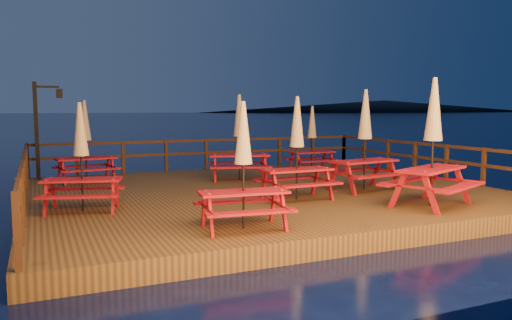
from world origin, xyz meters
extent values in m
plane|color=black|center=(0.00, 0.00, 0.00)|extent=(500.00, 500.00, 0.00)
cube|color=#432A15|center=(0.00, 0.00, 0.20)|extent=(12.00, 10.00, 0.40)
cylinder|color=#322010|center=(-5.60, -4.60, -0.30)|extent=(0.24, 0.24, 1.40)
cylinder|color=#322010|center=(-5.60, 4.60, -0.30)|extent=(0.24, 0.24, 1.40)
cylinder|color=#322010|center=(0.00, -4.60, -0.30)|extent=(0.24, 0.24, 1.40)
cylinder|color=#322010|center=(0.00, 4.60, -0.30)|extent=(0.24, 0.24, 1.40)
cylinder|color=#322010|center=(5.60, 4.60, -0.30)|extent=(0.24, 0.24, 1.40)
cube|color=#322010|center=(0.00, 4.85, 1.45)|extent=(11.70, 0.06, 0.09)
cube|color=#322010|center=(0.00, 4.85, 1.01)|extent=(11.70, 0.06, 0.09)
cube|color=#322010|center=(-4.68, 4.85, 0.95)|extent=(0.10, 0.10, 1.10)
cube|color=#322010|center=(0.00, 4.85, 0.95)|extent=(0.10, 0.10, 1.10)
cube|color=#322010|center=(4.68, 4.85, 0.95)|extent=(0.10, 0.10, 1.10)
cube|color=#322010|center=(-5.85, 0.00, 1.45)|extent=(0.06, 9.70, 0.09)
cube|color=#322010|center=(-5.85, 0.00, 1.01)|extent=(0.06, 9.70, 0.09)
cube|color=#322010|center=(-5.85, -3.88, 0.95)|extent=(0.10, 0.10, 1.10)
cube|color=#322010|center=(-5.85, 0.00, 0.95)|extent=(0.10, 0.10, 1.10)
cube|color=#322010|center=(-5.85, 3.88, 0.95)|extent=(0.10, 0.10, 1.10)
cube|color=#322010|center=(5.85, 0.00, 1.45)|extent=(0.06, 9.70, 0.09)
cube|color=#322010|center=(5.85, 0.00, 1.01)|extent=(0.06, 9.70, 0.09)
cube|color=#322010|center=(5.85, 0.00, 0.95)|extent=(0.10, 0.10, 1.10)
cube|color=#322010|center=(5.85, 3.88, 0.95)|extent=(0.10, 0.10, 1.10)
cube|color=black|center=(-5.55, 4.55, 1.90)|extent=(0.12, 0.12, 3.00)
cube|color=black|center=(-5.20, 4.55, 3.25)|extent=(0.70, 0.06, 0.06)
cube|color=black|center=(-4.85, 4.55, 3.05)|extent=(0.18, 0.18, 0.28)
sphere|color=#FFC766|center=(-4.85, 4.55, 3.05)|extent=(0.14, 0.14, 0.14)
ellipsoid|color=black|center=(185.00, 230.00, 3.50)|extent=(230.40, 86.40, 7.00)
cube|color=maroon|center=(0.15, -1.65, 1.12)|extent=(1.74, 0.69, 0.05)
cube|color=maroon|center=(0.14, -1.08, 0.83)|extent=(1.74, 0.29, 0.05)
cube|color=maroon|center=(0.16, -2.23, 0.83)|extent=(1.74, 0.29, 0.05)
cube|color=maroon|center=(-0.58, -1.34, 0.76)|extent=(0.06, 0.10, 0.72)
cube|color=maroon|center=(-0.57, -1.98, 0.76)|extent=(0.06, 0.10, 0.72)
cube|color=maroon|center=(0.87, -1.33, 0.76)|extent=(0.06, 0.10, 0.72)
cube|color=maroon|center=(0.88, -1.96, 0.76)|extent=(0.06, 0.10, 0.72)
cylinder|color=black|center=(0.15, -1.65, 1.60)|extent=(0.04, 0.04, 2.41)
cone|color=tan|center=(0.15, -1.65, 2.28)|extent=(0.35, 0.35, 1.20)
sphere|color=black|center=(0.15, -1.65, 2.84)|extent=(0.07, 0.07, 0.07)
cube|color=maroon|center=(-4.23, 3.39, 1.11)|extent=(1.78, 0.89, 0.05)
cube|color=maroon|center=(-4.31, 3.95, 0.83)|extent=(1.72, 0.50, 0.05)
cube|color=maroon|center=(-4.15, 2.83, 0.83)|extent=(1.72, 0.50, 0.05)
cube|color=maroon|center=(-4.98, 3.60, 0.75)|extent=(0.07, 0.10, 0.71)
cube|color=maroon|center=(-4.89, 2.98, 0.75)|extent=(0.07, 0.10, 0.71)
cube|color=maroon|center=(-3.57, 3.79, 0.75)|extent=(0.07, 0.10, 0.71)
cube|color=maroon|center=(-3.49, 3.18, 0.75)|extent=(0.07, 0.10, 0.71)
cylinder|color=black|center=(-4.23, 3.39, 1.58)|extent=(0.04, 0.04, 2.36)
cone|color=tan|center=(-4.23, 3.39, 2.24)|extent=(0.34, 0.34, 1.18)
sphere|color=black|center=(-4.23, 3.39, 2.79)|extent=(0.07, 0.07, 0.07)
cube|color=maroon|center=(-4.70, -1.01, 1.08)|extent=(1.74, 1.05, 0.05)
cube|color=maroon|center=(-4.56, -0.49, 0.81)|extent=(1.63, 0.68, 0.05)
cube|color=maroon|center=(-4.85, -1.54, 0.81)|extent=(1.63, 0.68, 0.05)
cube|color=maroon|center=(-5.28, -0.54, 0.74)|extent=(0.08, 0.10, 0.68)
cube|color=maroon|center=(-5.44, -1.12, 0.74)|extent=(0.08, 0.10, 0.68)
cube|color=maroon|center=(-3.97, -0.91, 0.74)|extent=(0.08, 0.10, 0.68)
cube|color=maroon|center=(-4.13, -1.49, 0.74)|extent=(0.08, 0.10, 0.68)
cylinder|color=black|center=(-4.70, -1.01, 1.53)|extent=(0.04, 0.04, 2.26)
cone|color=tan|center=(-4.70, -1.01, 2.16)|extent=(0.33, 0.33, 1.13)
sphere|color=black|center=(-4.70, -1.01, 2.68)|extent=(0.06, 0.06, 0.06)
cube|color=maroon|center=(2.47, -1.18, 1.18)|extent=(1.96, 0.98, 0.05)
cube|color=maroon|center=(2.38, -0.55, 0.87)|extent=(1.90, 0.54, 0.05)
cube|color=maroon|center=(2.55, -1.80, 0.87)|extent=(1.90, 0.54, 0.05)
cube|color=maroon|center=(1.64, -0.94, 0.79)|extent=(0.08, 0.11, 0.78)
cube|color=maroon|center=(1.74, -1.62, 0.79)|extent=(0.08, 0.11, 0.78)
cube|color=maroon|center=(3.20, -0.73, 0.79)|extent=(0.08, 0.11, 0.78)
cube|color=maroon|center=(3.29, -1.41, 0.79)|extent=(0.08, 0.11, 0.78)
cylinder|color=black|center=(2.47, -1.18, 1.71)|extent=(0.05, 0.05, 2.61)
cone|color=tan|center=(2.47, -1.18, 2.44)|extent=(0.38, 0.38, 1.31)
sphere|color=black|center=(2.47, -1.18, 3.05)|extent=(0.07, 0.07, 0.07)
cube|color=maroon|center=(0.12, 1.97, 1.16)|extent=(1.95, 1.23, 0.05)
cube|color=maroon|center=(0.30, 2.55, 0.86)|extent=(1.83, 0.82, 0.05)
cube|color=maroon|center=(-0.06, 1.39, 0.86)|extent=(1.83, 0.82, 0.05)
cube|color=maroon|center=(-0.50, 2.52, 0.78)|extent=(0.09, 0.11, 0.76)
cube|color=maroon|center=(-0.70, 1.88, 0.78)|extent=(0.09, 0.11, 0.76)
cube|color=maroon|center=(0.95, 2.06, 0.78)|extent=(0.09, 0.11, 0.76)
cube|color=maroon|center=(0.75, 1.42, 0.78)|extent=(0.09, 0.11, 0.76)
cylinder|color=black|center=(0.12, 1.97, 1.67)|extent=(0.04, 0.04, 2.53)
cone|color=tan|center=(0.12, 1.97, 2.38)|extent=(0.36, 0.36, 1.27)
sphere|color=black|center=(0.12, 1.97, 2.96)|extent=(0.07, 0.07, 0.07)
cube|color=maroon|center=(-2.14, -3.85, 1.08)|extent=(1.69, 0.82, 0.05)
cube|color=maroon|center=(-2.08, -3.31, 0.81)|extent=(1.64, 0.44, 0.05)
cube|color=maroon|center=(-2.21, -4.39, 0.81)|extent=(1.64, 0.44, 0.05)
cube|color=maroon|center=(-2.78, -3.48, 0.74)|extent=(0.06, 0.10, 0.68)
cube|color=maroon|center=(-2.85, -4.07, 0.74)|extent=(0.06, 0.10, 0.68)
cube|color=maroon|center=(-1.43, -3.63, 0.74)|extent=(0.06, 0.10, 0.68)
cube|color=maroon|center=(-1.50, -4.22, 0.74)|extent=(0.06, 0.10, 0.68)
cylinder|color=black|center=(-2.14, -3.85, 1.53)|extent=(0.04, 0.04, 2.26)
cone|color=tan|center=(-2.14, -3.85, 2.16)|extent=(0.33, 0.33, 1.13)
sphere|color=black|center=(-2.14, -3.85, 2.69)|extent=(0.06, 0.06, 0.06)
cube|color=maroon|center=(2.55, -3.58, 1.24)|extent=(2.16, 1.49, 0.06)
cube|color=maroon|center=(2.29, -2.96, 0.90)|extent=(1.98, 1.06, 0.06)
cube|color=maroon|center=(2.81, -4.20, 0.90)|extent=(1.98, 1.06, 0.06)
cube|color=maroon|center=(1.63, -3.56, 0.82)|extent=(0.10, 0.13, 0.84)
cube|color=maroon|center=(1.92, -4.24, 0.82)|extent=(0.10, 0.13, 0.84)
cube|color=maroon|center=(3.18, -2.92, 0.82)|extent=(0.10, 0.13, 0.84)
cube|color=maroon|center=(3.46, -3.60, 0.82)|extent=(0.10, 0.13, 0.84)
cylinder|color=black|center=(2.55, -3.58, 1.80)|extent=(0.05, 0.05, 2.79)
cone|color=tan|center=(2.55, -3.58, 2.58)|extent=(0.40, 0.40, 1.40)
sphere|color=black|center=(2.55, -3.58, 3.23)|extent=(0.08, 0.08, 0.08)
cube|color=maroon|center=(3.25, 2.95, 1.06)|extent=(1.59, 0.62, 0.04)
cube|color=maroon|center=(3.25, 3.48, 0.80)|extent=(1.59, 0.25, 0.04)
cube|color=maroon|center=(3.25, 2.42, 0.80)|extent=(1.59, 0.25, 0.04)
cube|color=maroon|center=(2.59, 3.24, 0.73)|extent=(0.05, 0.09, 0.66)
cube|color=maroon|center=(2.59, 2.66, 0.73)|extent=(0.05, 0.09, 0.66)
cube|color=maroon|center=(3.91, 3.24, 0.73)|extent=(0.05, 0.09, 0.66)
cube|color=maroon|center=(3.91, 2.66, 0.73)|extent=(0.05, 0.09, 0.66)
cylinder|color=black|center=(3.25, 2.95, 1.50)|extent=(0.04, 0.04, 2.21)
cone|color=tan|center=(3.25, 2.95, 2.12)|extent=(0.32, 0.32, 1.10)
sphere|color=black|center=(3.25, 2.95, 2.63)|extent=(0.06, 0.06, 0.06)
camera|label=1|loc=(-5.56, -12.16, 2.61)|focal=35.00mm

